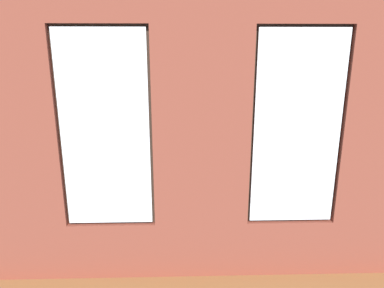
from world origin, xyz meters
name	(u,v)px	position (x,y,z in m)	size (l,w,h in m)	color
ground_plane	(194,197)	(0.00, 0.00, -0.05)	(6.45, 5.43, 0.10)	brown
brick_wall_with_windows	(201,151)	(0.00, 2.33, 1.53)	(5.85, 0.30, 3.15)	brown
white_wall_right	(23,114)	(2.88, 0.20, 1.58)	(0.10, 4.43, 3.15)	silver
couch_by_window	(160,222)	(0.52, 1.68, 0.33)	(1.80, 0.87, 0.80)	black
couch_left	(318,181)	(-2.23, 0.24, 0.33)	(0.94, 1.88, 0.80)	black
coffee_table	(185,173)	(0.16, -0.08, 0.40)	(1.35, 0.83, 0.45)	#A87547
cup_ceramic	(163,171)	(0.57, 0.05, 0.49)	(0.08, 0.08, 0.09)	#B23D38
candle_jar	(191,169)	(0.06, 0.05, 0.51)	(0.08, 0.08, 0.12)	#B7333D
table_plant_small	(176,162)	(0.33, -0.18, 0.58)	(0.16, 0.16, 0.25)	gray
remote_silver	(185,170)	(0.16, -0.08, 0.46)	(0.05, 0.17, 0.02)	#B2B2B7
remote_gray	(205,167)	(-0.21, -0.23, 0.46)	(0.05, 0.17, 0.02)	#59595B
media_console	(61,176)	(2.58, -0.38, 0.24)	(1.00, 0.42, 0.49)	black
tv_flatscreen	(58,146)	(2.58, -0.38, 0.86)	(1.03, 0.20, 0.74)	black
papasan_chair	(143,152)	(1.08, -1.31, 0.45)	(1.14, 1.14, 0.71)	olive
potted_plant_corner_near_left	(294,127)	(-2.38, -1.72, 0.90)	(0.74, 0.78, 1.33)	gray
potted_plant_corner_far_left	(375,203)	(-2.38, 1.78, 0.62)	(0.74, 0.88, 1.34)	gray
potted_plant_mid_room_small	(232,164)	(-0.75, -0.41, 0.46)	(0.42, 0.42, 0.69)	brown
potted_plant_near_tv	(73,173)	(2.03, 0.56, 0.65)	(0.96, 0.91, 1.10)	beige
potted_plant_between_couches	(258,205)	(-0.82, 1.64, 0.55)	(1.07, 0.95, 1.44)	gray
potted_plant_foreground_right	(92,141)	(2.28, -1.66, 0.60)	(0.63, 0.63, 0.93)	#47423D
potted_plant_beside_window_right	(52,207)	(1.92, 1.78, 0.62)	(0.71, 0.71, 0.93)	#9E5638
potted_plant_by_left_couch	(276,159)	(-1.83, -1.14, 0.30)	(0.19, 0.19, 0.47)	#9E5638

